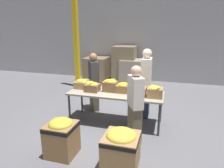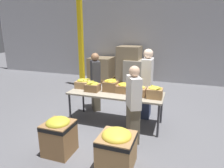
# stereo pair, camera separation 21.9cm
# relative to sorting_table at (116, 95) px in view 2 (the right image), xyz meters

# --- Properties ---
(ground_plane) EXTENTS (30.00, 30.00, 0.00)m
(ground_plane) POSITION_rel_sorting_table_xyz_m (0.00, 0.00, -0.73)
(ground_plane) COLOR slate
(wall_back) EXTENTS (16.00, 0.08, 4.00)m
(wall_back) POSITION_rel_sorting_table_xyz_m (0.00, 4.46, 1.27)
(wall_back) COLOR #A8A8AD
(wall_back) RESTS_ON ground_plane
(sorting_table) EXTENTS (2.24, 0.83, 0.79)m
(sorting_table) POSITION_rel_sorting_table_xyz_m (0.00, 0.00, 0.00)
(sorting_table) COLOR #9E937F
(sorting_table) RESTS_ON ground_plane
(banana_box_0) EXTENTS (0.37, 0.29, 0.25)m
(banana_box_0) POSITION_rel_sorting_table_xyz_m (-0.92, 0.10, 0.18)
(banana_box_0) COLOR tan
(banana_box_0) RESTS_ON sorting_table
(banana_box_1) EXTENTS (0.34, 0.35, 0.24)m
(banana_box_1) POSITION_rel_sorting_table_xyz_m (-0.57, -0.06, 0.17)
(banana_box_1) COLOR olive
(banana_box_1) RESTS_ON sorting_table
(banana_box_2) EXTENTS (0.33, 0.27, 0.31)m
(banana_box_2) POSITION_rel_sorting_table_xyz_m (-0.16, 0.07, 0.21)
(banana_box_2) COLOR olive
(banana_box_2) RESTS_ON sorting_table
(banana_box_3) EXTENTS (0.33, 0.30, 0.24)m
(banana_box_3) POSITION_rel_sorting_table_xyz_m (0.17, 0.07, 0.17)
(banana_box_3) COLOR olive
(banana_box_3) RESTS_ON sorting_table
(banana_box_4) EXTENTS (0.33, 0.33, 0.26)m
(banana_box_4) POSITION_rel_sorting_table_xyz_m (0.55, -0.04, 0.18)
(banana_box_4) COLOR olive
(banana_box_4) RESTS_ON sorting_table
(banana_box_5) EXTENTS (0.33, 0.32, 0.27)m
(banana_box_5) POSITION_rel_sorting_table_xyz_m (0.92, -0.08, 0.19)
(banana_box_5) COLOR #A37A4C
(banana_box_5) RESTS_ON sorting_table
(volunteer_0) EXTENTS (0.25, 0.48, 1.78)m
(volunteer_0) POSITION_rel_sorting_table_xyz_m (0.64, 0.61, 0.15)
(volunteer_0) COLOR #2D3856
(volunteer_0) RESTS_ON ground_plane
(volunteer_1) EXTENTS (0.39, 0.47, 1.58)m
(volunteer_1) POSITION_rel_sorting_table_xyz_m (0.58, -0.67, 0.05)
(volunteer_1) COLOR #6B604C
(volunteer_1) RESTS_ON ground_plane
(volunteer_2) EXTENTS (0.42, 0.48, 1.62)m
(volunteer_2) POSITION_rel_sorting_table_xyz_m (-0.80, 0.64, 0.08)
(volunteer_2) COLOR #6B604C
(volunteer_2) RESTS_ON ground_plane
(donation_bin_0) EXTENTS (0.51, 0.51, 0.71)m
(donation_bin_0) POSITION_rel_sorting_table_xyz_m (-0.60, -1.53, -0.35)
(donation_bin_0) COLOR olive
(donation_bin_0) RESTS_ON ground_plane
(donation_bin_1) EXTENTS (0.58, 0.58, 0.67)m
(donation_bin_1) POSITION_rel_sorting_table_xyz_m (0.51, -1.53, -0.38)
(donation_bin_1) COLOR #A37A4C
(donation_bin_1) RESTS_ON ground_plane
(support_pillar) EXTENTS (0.16, 0.16, 4.00)m
(support_pillar) POSITION_rel_sorting_table_xyz_m (-2.30, 2.71, 1.27)
(support_pillar) COLOR yellow
(support_pillar) RESTS_ON ground_plane
(pallet_stack_0) EXTENTS (0.99, 0.99, 1.03)m
(pallet_stack_0) POSITION_rel_sorting_table_xyz_m (-0.30, 3.69, -0.23)
(pallet_stack_0) COLOR olive
(pallet_stack_0) RESTS_ON ground_plane
(pallet_stack_1) EXTENTS (1.06, 1.06, 1.04)m
(pallet_stack_1) POSITION_rel_sorting_table_xyz_m (-1.90, 3.79, -0.22)
(pallet_stack_1) COLOR olive
(pallet_stack_1) RESTS_ON ground_plane
(pallet_stack_2) EXTENTS (1.00, 1.00, 1.55)m
(pallet_stack_2) POSITION_rel_sorting_table_xyz_m (-0.64, 3.84, 0.04)
(pallet_stack_2) COLOR olive
(pallet_stack_2) RESTS_ON ground_plane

